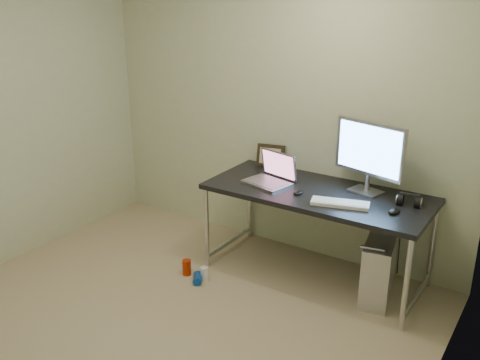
# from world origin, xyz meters

# --- Properties ---
(floor) EXTENTS (3.50, 3.50, 0.00)m
(floor) POSITION_xyz_m (0.00, 0.00, 0.00)
(floor) COLOR tan
(floor) RESTS_ON ground
(wall_back) EXTENTS (3.50, 0.02, 2.50)m
(wall_back) POSITION_xyz_m (0.00, 1.75, 1.25)
(wall_back) COLOR beige
(wall_back) RESTS_ON ground
(wall_right) EXTENTS (0.02, 3.50, 2.50)m
(wall_right) POSITION_xyz_m (1.75, 0.00, 1.25)
(wall_right) COLOR beige
(wall_right) RESTS_ON ground
(desk) EXTENTS (1.76, 0.77, 0.75)m
(desk) POSITION_xyz_m (0.60, 1.37, 0.68)
(desk) COLOR black
(desk) RESTS_ON ground
(tower_computer) EXTENTS (0.29, 0.50, 0.52)m
(tower_computer) POSITION_xyz_m (1.15, 1.32, 0.24)
(tower_computer) COLOR silver
(tower_computer) RESTS_ON ground
(cable_a) EXTENTS (0.01, 0.16, 0.69)m
(cable_a) POSITION_xyz_m (1.10, 1.70, 0.40)
(cable_a) COLOR black
(cable_a) RESTS_ON ground
(cable_b) EXTENTS (0.02, 0.11, 0.71)m
(cable_b) POSITION_xyz_m (1.19, 1.68, 0.38)
(cable_b) COLOR black
(cable_b) RESTS_ON ground
(can_red) EXTENTS (0.08, 0.08, 0.13)m
(can_red) POSITION_xyz_m (-0.29, 0.80, 0.07)
(can_red) COLOR #B32806
(can_red) RESTS_ON ground
(can_white) EXTENTS (0.08, 0.08, 0.12)m
(can_white) POSITION_xyz_m (-0.12, 0.81, 0.06)
(can_white) COLOR white
(can_white) RESTS_ON ground
(can_blue) EXTENTS (0.13, 0.15, 0.07)m
(can_blue) POSITION_xyz_m (-0.14, 0.75, 0.04)
(can_blue) COLOR #1045AC
(can_blue) RESTS_ON ground
(laptop) EXTENTS (0.42, 0.37, 0.25)m
(laptop) POSITION_xyz_m (0.20, 1.33, 0.81)
(laptop) COLOR #A2A1A9
(laptop) RESTS_ON desk
(monitor) EXTENTS (0.59, 0.23, 0.56)m
(monitor) POSITION_xyz_m (0.92, 1.55, 1.08)
(monitor) COLOR #A2A1A9
(monitor) RESTS_ON desk
(keyboard) EXTENTS (0.44, 0.25, 0.03)m
(keyboard) POSITION_xyz_m (0.85, 1.20, 0.76)
(keyboard) COLOR white
(keyboard) RESTS_ON desk
(mouse_right) EXTENTS (0.08, 0.12, 0.04)m
(mouse_right) POSITION_xyz_m (1.23, 1.27, 0.77)
(mouse_right) COLOR black
(mouse_right) RESTS_ON desk
(mouse_left) EXTENTS (0.07, 0.10, 0.03)m
(mouse_left) POSITION_xyz_m (0.49, 1.23, 0.77)
(mouse_left) COLOR black
(mouse_left) RESTS_ON desk
(headphones) EXTENTS (0.18, 0.11, 0.11)m
(headphones) POSITION_xyz_m (1.28, 1.47, 0.78)
(headphones) COLOR black
(headphones) RESTS_ON desk
(picture_frame) EXTENTS (0.26, 0.13, 0.20)m
(picture_frame) POSITION_xyz_m (-0.02, 1.69, 0.85)
(picture_frame) COLOR black
(picture_frame) RESTS_ON desk
(webcam) EXTENTS (0.04, 0.04, 0.11)m
(webcam) POSITION_xyz_m (0.20, 1.61, 0.83)
(webcam) COLOR silver
(webcam) RESTS_ON desk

